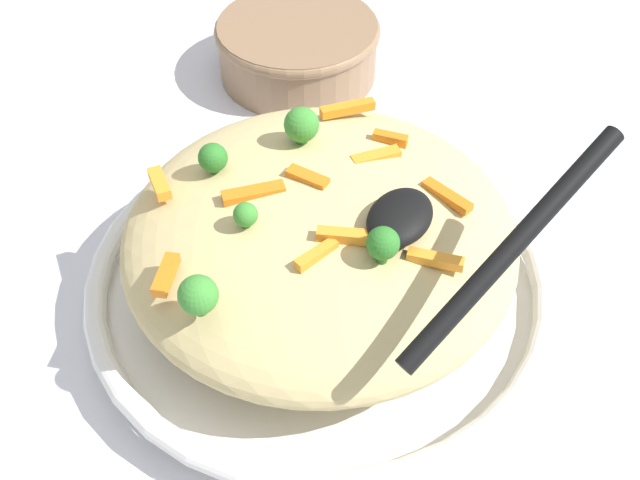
{
  "coord_description": "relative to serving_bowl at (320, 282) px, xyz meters",
  "views": [
    {
      "loc": [
        -0.33,
        -0.18,
        0.46
      ],
      "look_at": [
        0.0,
        0.0,
        0.07
      ],
      "focal_mm": 42.37,
      "sensor_mm": 36.0,
      "label": 1
    }
  ],
  "objects": [
    {
      "name": "pasta_mound",
      "position": [
        0.0,
        0.0,
        0.05
      ],
      "size": [
        0.28,
        0.28,
        0.08
      ],
      "primitive_type": "ellipsoid",
      "color": "#D1BA7A",
      "rests_on": "serving_bowl"
    },
    {
      "name": "carrot_piece_10",
      "position": [
        -0.02,
        0.04,
        0.09
      ],
      "size": [
        0.04,
        0.04,
        0.01
      ],
      "primitive_type": "cube",
      "rotation": [
        0.0,
        0.0,
        2.35
      ],
      "color": "orange",
      "rests_on": "pasta_mound"
    },
    {
      "name": "carrot_piece_8",
      "position": [
        -0.1,
        0.05,
        0.09
      ],
      "size": [
        0.03,
        0.02,
        0.01
      ],
      "primitive_type": "cube",
      "rotation": [
        0.0,
        0.0,
        3.47
      ],
      "color": "orange",
      "rests_on": "pasta_mound"
    },
    {
      "name": "carrot_piece_0",
      "position": [
        0.08,
        -0.01,
        0.09
      ],
      "size": [
        0.01,
        0.03,
        0.01
      ],
      "primitive_type": "cube",
      "rotation": [
        0.0,
        0.0,
        1.73
      ],
      "color": "orange",
      "rests_on": "pasta_mound"
    },
    {
      "name": "carrot_piece_2",
      "position": [
        -0.05,
        -0.02,
        0.09
      ],
      "size": [
        0.03,
        0.02,
        0.01
      ],
      "primitive_type": "cube",
      "rotation": [
        0.0,
        0.0,
        5.92
      ],
      "color": "orange",
      "rests_on": "pasta_mound"
    },
    {
      "name": "carrot_piece_5",
      "position": [
        0.06,
        -0.01,
        0.09
      ],
      "size": [
        0.03,
        0.03,
        0.01
      ],
      "primitive_type": "cube",
      "rotation": [
        0.0,
        0.0,
        5.56
      ],
      "color": "orange",
      "rests_on": "pasta_mound"
    },
    {
      "name": "ground_plane",
      "position": [
        0.0,
        0.0,
        -0.02
      ],
      "size": [
        2.4,
        2.4,
        0.0
      ],
      "primitive_type": "plane",
      "color": "silver"
    },
    {
      "name": "carrot_piece_6",
      "position": [
        -0.01,
        -0.09,
        0.09
      ],
      "size": [
        0.02,
        0.04,
        0.01
      ],
      "primitive_type": "cube",
      "rotation": [
        0.0,
        0.0,
        1.8
      ],
      "color": "orange",
      "rests_on": "pasta_mound"
    },
    {
      "name": "companion_bowl",
      "position": [
        0.26,
        0.17,
        0.01
      ],
      "size": [
        0.17,
        0.17,
        0.06
      ],
      "color": "#8C6B4C",
      "rests_on": "ground_plane"
    },
    {
      "name": "carrot_piece_9",
      "position": [
        0.1,
        0.03,
        0.09
      ],
      "size": [
        0.04,
        0.04,
        0.01
      ],
      "primitive_type": "cube",
      "rotation": [
        0.0,
        0.0,
        5.52
      ],
      "color": "orange",
      "rests_on": "pasta_mound"
    },
    {
      "name": "broccoli_floret_2",
      "position": [
        -0.05,
        0.03,
        0.1
      ],
      "size": [
        0.02,
        0.02,
        0.02
      ],
      "color": "#377928",
      "rests_on": "pasta_mound"
    },
    {
      "name": "broccoli_floret_0",
      "position": [
        -0.01,
        0.08,
        0.1
      ],
      "size": [
        0.02,
        0.02,
        0.02
      ],
      "color": "#296820",
      "rests_on": "pasta_mound"
    },
    {
      "name": "broccoli_floret_3",
      "position": [
        -0.12,
        0.02,
        0.1
      ],
      "size": [
        0.02,
        0.02,
        0.03
      ],
      "color": "#377928",
      "rests_on": "pasta_mound"
    },
    {
      "name": "carrot_piece_7",
      "position": [
        -0.04,
        0.11,
        0.09
      ],
      "size": [
        0.03,
        0.03,
        0.01
      ],
      "primitive_type": "cube",
      "rotation": [
        0.0,
        0.0,
        4.04
      ],
      "color": "orange",
      "rests_on": "pasta_mound"
    },
    {
      "name": "carrot_piece_1",
      "position": [
        -0.03,
        -0.03,
        0.09
      ],
      "size": [
        0.02,
        0.04,
        0.01
      ],
      "primitive_type": "cube",
      "rotation": [
        0.0,
        0.0,
        5.09
      ],
      "color": "orange",
      "rests_on": "pasta_mound"
    },
    {
      "name": "broccoli_floret_4",
      "position": [
        -0.03,
        -0.06,
        0.1
      ],
      "size": [
        0.02,
        0.02,
        0.03
      ],
      "color": "#296820",
      "rests_on": "pasta_mound"
    },
    {
      "name": "broccoli_floret_1",
      "position": [
        0.05,
        0.04,
        0.1
      ],
      "size": [
        0.03,
        0.03,
        0.03
      ],
      "color": "#377928",
      "rests_on": "pasta_mound"
    },
    {
      "name": "serving_bowl",
      "position": [
        0.0,
        0.0,
        0.0
      ],
      "size": [
        0.35,
        0.35,
        0.04
      ],
      "color": "white",
      "rests_on": "ground_plane"
    },
    {
      "name": "carrot_piece_3",
      "position": [
        0.04,
        -0.07,
        0.09
      ],
      "size": [
        0.02,
        0.04,
        0.01
      ],
      "primitive_type": "cube",
      "rotation": [
        0.0,
        0.0,
        4.4
      ],
      "color": "orange",
      "rests_on": "pasta_mound"
    },
    {
      "name": "carrot_piece_4",
      "position": [
        0.01,
        0.02,
        0.09
      ],
      "size": [
        0.01,
        0.03,
        0.01
      ],
      "primitive_type": "cube",
      "rotation": [
        0.0,
        0.0,
        4.66
      ],
      "color": "orange",
      "rests_on": "pasta_mound"
    },
    {
      "name": "serving_spoon",
      "position": [
        -0.01,
        -0.09,
        0.11
      ],
      "size": [
        0.16,
        0.13,
        0.09
      ],
      "color": "black",
      "rests_on": "pasta_mound"
    }
  ]
}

